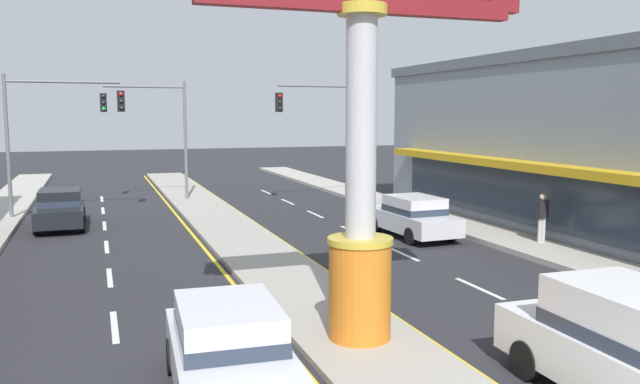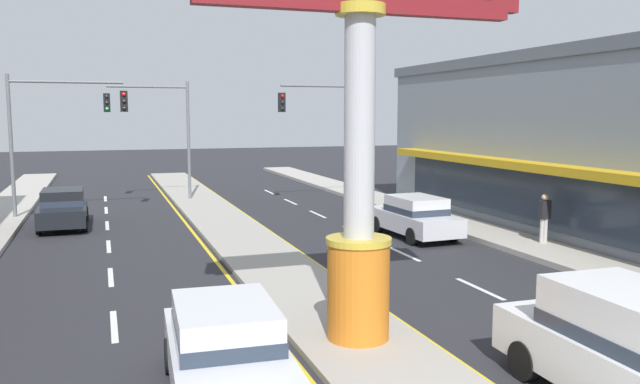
{
  "view_description": "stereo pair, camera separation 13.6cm",
  "coord_description": "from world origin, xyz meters",
  "px_view_note": "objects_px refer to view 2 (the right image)",
  "views": [
    {
      "loc": [
        -4.8,
        -4.77,
        4.54
      ],
      "look_at": [
        0.47,
        10.16,
        2.6
      ],
      "focal_mm": 35.88,
      "sensor_mm": 36.0,
      "label": 1
    },
    {
      "loc": [
        -4.67,
        -4.82,
        4.54
      ],
      "look_at": [
        0.47,
        10.16,
        2.6
      ],
      "focal_mm": 35.88,
      "sensor_mm": 36.0,
      "label": 2
    }
  ],
  "objects_px": {
    "sedan_far_right_lane": "(63,208)",
    "traffic_light_right_side": "(337,120)",
    "traffic_light_left_side": "(55,121)",
    "sedan_near_left_lane": "(226,350)",
    "suv_near_right_lane": "(635,349)",
    "district_sign": "(359,139)",
    "sedan_mid_left_lane": "(415,216)",
    "pedestrian_near_kerb": "(544,215)",
    "traffic_light_median_far": "(158,121)"
  },
  "relations": [
    {
      "from": "traffic_light_right_side",
      "to": "traffic_light_median_far",
      "type": "distance_m",
      "value": 9.08
    },
    {
      "from": "district_sign",
      "to": "sedan_near_left_lane",
      "type": "distance_m",
      "value": 4.63
    },
    {
      "from": "sedan_far_right_lane",
      "to": "sedan_near_left_lane",
      "type": "distance_m",
      "value": 17.91
    },
    {
      "from": "traffic_light_median_far",
      "to": "sedan_mid_left_lane",
      "type": "xyz_separation_m",
      "value": [
        8.05,
        -12.66,
        -3.41
      ]
    },
    {
      "from": "traffic_light_median_far",
      "to": "traffic_light_right_side",
      "type": "bearing_deg",
      "value": -23.45
    },
    {
      "from": "suv_near_right_lane",
      "to": "traffic_light_right_side",
      "type": "bearing_deg",
      "value": 81.01
    },
    {
      "from": "district_sign",
      "to": "traffic_light_right_side",
      "type": "bearing_deg",
      "value": 70.84
    },
    {
      "from": "sedan_mid_left_lane",
      "to": "suv_near_right_lane",
      "type": "bearing_deg",
      "value": -103.62
    },
    {
      "from": "traffic_light_median_far",
      "to": "sedan_far_right_lane",
      "type": "distance_m",
      "value": 8.31
    },
    {
      "from": "suv_near_right_lane",
      "to": "traffic_light_left_side",
      "type": "bearing_deg",
      "value": 112.73
    },
    {
      "from": "sedan_far_right_lane",
      "to": "sedan_near_left_lane",
      "type": "xyz_separation_m",
      "value": [
        3.3,
        -17.6,
        0.0
      ]
    },
    {
      "from": "sedan_near_left_lane",
      "to": "sedan_mid_left_lane",
      "type": "distance_m",
      "value": 14.4
    },
    {
      "from": "traffic_light_left_side",
      "to": "district_sign",
      "type": "bearing_deg",
      "value": -70.58
    },
    {
      "from": "sedan_near_left_lane",
      "to": "traffic_light_left_side",
      "type": "bearing_deg",
      "value": 100.21
    },
    {
      "from": "sedan_mid_left_lane",
      "to": "district_sign",
      "type": "bearing_deg",
      "value": -122.8
    },
    {
      "from": "suv_near_right_lane",
      "to": "sedan_far_right_lane",
      "type": "bearing_deg",
      "value": 114.38
    },
    {
      "from": "sedan_far_right_lane",
      "to": "traffic_light_median_far",
      "type": "bearing_deg",
      "value": 54.94
    },
    {
      "from": "sedan_near_left_lane",
      "to": "suv_near_right_lane",
      "type": "bearing_deg",
      "value": -23.19
    },
    {
      "from": "sedan_near_left_lane",
      "to": "district_sign",
      "type": "bearing_deg",
      "value": 27.75
    },
    {
      "from": "sedan_far_right_lane",
      "to": "sedan_mid_left_lane",
      "type": "xyz_separation_m",
      "value": [
        12.41,
        -6.45,
        0.0
      ]
    },
    {
      "from": "traffic_light_median_far",
      "to": "suv_near_right_lane",
      "type": "distance_m",
      "value": 26.91
    },
    {
      "from": "traffic_light_left_side",
      "to": "traffic_light_right_side",
      "type": "distance_m",
      "value": 12.98
    },
    {
      "from": "sedan_near_left_lane",
      "to": "sedan_far_right_lane",
      "type": "bearing_deg",
      "value": 100.63
    },
    {
      "from": "sedan_far_right_lane",
      "to": "pedestrian_near_kerb",
      "type": "bearing_deg",
      "value": -31.5
    },
    {
      "from": "traffic_light_right_side",
      "to": "sedan_far_right_lane",
      "type": "xyz_separation_m",
      "value": [
        -12.69,
        -2.59,
        -3.46
      ]
    },
    {
      "from": "traffic_light_median_far",
      "to": "suv_near_right_lane",
      "type": "bearing_deg",
      "value": -79.77
    },
    {
      "from": "sedan_mid_left_lane",
      "to": "sedan_near_left_lane",
      "type": "bearing_deg",
      "value": -129.22
    },
    {
      "from": "traffic_light_median_far",
      "to": "sedan_near_left_lane",
      "type": "bearing_deg",
      "value": -92.53
    },
    {
      "from": "sedan_mid_left_lane",
      "to": "pedestrian_near_kerb",
      "type": "distance_m",
      "value": 4.55
    },
    {
      "from": "traffic_light_right_side",
      "to": "pedestrian_near_kerb",
      "type": "distance_m",
      "value": 12.94
    },
    {
      "from": "traffic_light_median_far",
      "to": "sedan_near_left_lane",
      "type": "height_order",
      "value": "traffic_light_median_far"
    },
    {
      "from": "traffic_light_right_side",
      "to": "sedan_far_right_lane",
      "type": "relative_size",
      "value": 1.44
    },
    {
      "from": "district_sign",
      "to": "traffic_light_left_side",
      "type": "bearing_deg",
      "value": 109.42
    },
    {
      "from": "traffic_light_median_far",
      "to": "sedan_far_right_lane",
      "type": "height_order",
      "value": "traffic_light_median_far"
    },
    {
      "from": "sedan_near_left_lane",
      "to": "traffic_light_median_far",
      "type": "bearing_deg",
      "value": 87.47
    },
    {
      "from": "traffic_light_left_side",
      "to": "traffic_light_median_far",
      "type": "bearing_deg",
      "value": 39.96
    },
    {
      "from": "suv_near_right_lane",
      "to": "district_sign",
      "type": "bearing_deg",
      "value": 125.88
    },
    {
      "from": "traffic_light_left_side",
      "to": "traffic_light_median_far",
      "type": "distance_m",
      "value": 6.06
    },
    {
      "from": "traffic_light_left_side",
      "to": "suv_near_right_lane",
      "type": "bearing_deg",
      "value": -67.27
    },
    {
      "from": "traffic_light_median_far",
      "to": "district_sign",
      "type": "bearing_deg",
      "value": -85.27
    },
    {
      "from": "traffic_light_left_side",
      "to": "suv_near_right_lane",
      "type": "xyz_separation_m",
      "value": [
        9.39,
        -22.41,
        -3.26
      ]
    },
    {
      "from": "traffic_light_right_side",
      "to": "sedan_near_left_lane",
      "type": "height_order",
      "value": "traffic_light_right_side"
    },
    {
      "from": "traffic_light_left_side",
      "to": "sedan_far_right_lane",
      "type": "bearing_deg",
      "value": -82.99
    },
    {
      "from": "traffic_light_right_side",
      "to": "sedan_far_right_lane",
      "type": "bearing_deg",
      "value": -168.45
    },
    {
      "from": "traffic_light_right_side",
      "to": "traffic_light_median_far",
      "type": "bearing_deg",
      "value": 156.55
    },
    {
      "from": "district_sign",
      "to": "sedan_far_right_lane",
      "type": "height_order",
      "value": "district_sign"
    },
    {
      "from": "sedan_far_right_lane",
      "to": "traffic_light_right_side",
      "type": "bearing_deg",
      "value": 11.55
    },
    {
      "from": "traffic_light_median_far",
      "to": "pedestrian_near_kerb",
      "type": "bearing_deg",
      "value": -54.41
    },
    {
      "from": "sedan_mid_left_lane",
      "to": "traffic_light_median_far",
      "type": "bearing_deg",
      "value": 122.45
    },
    {
      "from": "traffic_light_median_far",
      "to": "sedan_far_right_lane",
      "type": "relative_size",
      "value": 1.44
    }
  ]
}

